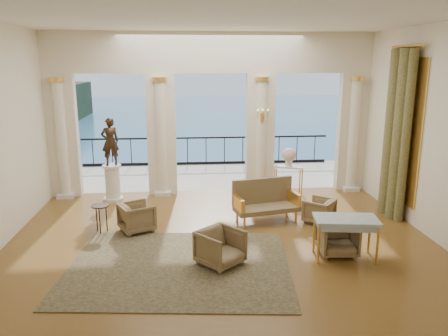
{
  "coord_description": "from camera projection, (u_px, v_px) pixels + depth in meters",
  "views": [
    {
      "loc": [
        -0.68,
        -8.4,
        3.71
      ],
      "look_at": [
        0.09,
        0.6,
        1.5
      ],
      "focal_mm": 35.0,
      "sensor_mm": 36.0,
      "label": 1
    }
  ],
  "objects": [
    {
      "name": "floor",
      "position": [
        222.0,
        245.0,
        9.07
      ],
      "size": [
        9.0,
        9.0,
        0.0
      ],
      "primitive_type": "plane",
      "color": "#45260D",
      "rests_on": "ground"
    },
    {
      "name": "room_walls",
      "position": [
        228.0,
        113.0,
        7.3
      ],
      "size": [
        9.0,
        9.0,
        9.0
      ],
      "color": "white",
      "rests_on": "ground"
    },
    {
      "name": "arcade",
      "position": [
        211.0,
        103.0,
        12.15
      ],
      "size": [
        9.0,
        0.56,
        4.5
      ],
      "color": "beige",
      "rests_on": "ground"
    },
    {
      "name": "terrace",
      "position": [
        208.0,
        176.0,
        14.69
      ],
      "size": [
        10.0,
        3.6,
        0.1
      ],
      "primitive_type": "cube",
      "color": "#ADA48F",
      "rests_on": "ground"
    },
    {
      "name": "balustrade",
      "position": [
        206.0,
        153.0,
        16.13
      ],
      "size": [
        9.0,
        0.06,
        1.03
      ],
      "color": "black",
      "rests_on": "terrace"
    },
    {
      "name": "palm_tree",
      "position": [
        266.0,
        50.0,
        14.65
      ],
      "size": [
        2.0,
        2.0,
        4.5
      ],
      "color": "#4C3823",
      "rests_on": "terrace"
    },
    {
      "name": "headland",
      "position": [
        16.0,
        102.0,
        75.06
      ],
      "size": [
        22.0,
        18.0,
        6.0
      ],
      "primitive_type": "cube",
      "color": "black",
      "rests_on": "sea"
    },
    {
      "name": "sea",
      "position": [
        191.0,
        125.0,
        68.57
      ],
      "size": [
        160.0,
        160.0,
        0.0
      ],
      "primitive_type": "plane",
      "color": "#215F89",
      "rests_on": "ground"
    },
    {
      "name": "curtain",
      "position": [
        396.0,
        135.0,
        10.39
      ],
      "size": [
        0.33,
        1.4,
        4.09
      ],
      "color": "#4B4925",
      "rests_on": "ground"
    },
    {
      "name": "window_frame",
      "position": [
        404.0,
        131.0,
        10.39
      ],
      "size": [
        0.04,
        1.6,
        3.4
      ],
      "primitive_type": "cube",
      "color": "#EDB34E",
      "rests_on": "room_walls"
    },
    {
      "name": "wall_sconce",
      "position": [
        262.0,
        117.0,
        12.05
      ],
      "size": [
        0.3,
        0.11,
        0.33
      ],
      "color": "#EDB34E",
      "rests_on": "arcade"
    },
    {
      "name": "rug",
      "position": [
        179.0,
        266.0,
        8.12
      ],
      "size": [
        4.38,
        3.57,
        0.02
      ],
      "primitive_type": "cube",
      "rotation": [
        0.0,
        0.0,
        -0.1
      ],
      "color": "#2A2D18",
      "rests_on": "ground"
    },
    {
      "name": "armchair_a",
      "position": [
        220.0,
        246.0,
        8.11
      ],
      "size": [
        1.0,
        0.99,
        0.75
      ],
      "primitive_type": "imported",
      "rotation": [
        0.0,
        0.0,
        0.72
      ],
      "color": "#453920",
      "rests_on": "ground"
    },
    {
      "name": "armchair_b",
      "position": [
        338.0,
        237.0,
        8.55
      ],
      "size": [
        0.74,
        0.7,
        0.73
      ],
      "primitive_type": "imported",
      "rotation": [
        0.0,
        0.0,
        -0.04
      ],
      "color": "#453920",
      "rests_on": "ground"
    },
    {
      "name": "armchair_c",
      "position": [
        319.0,
        209.0,
        10.28
      ],
      "size": [
        0.85,
        0.85,
        0.64
      ],
      "primitive_type": "imported",
      "rotation": [
        0.0,
        0.0,
        -2.27
      ],
      "color": "#453920",
      "rests_on": "ground"
    },
    {
      "name": "armchair_d",
      "position": [
        137.0,
        216.0,
        9.75
      ],
      "size": [
        0.89,
        0.91,
        0.71
      ],
      "primitive_type": "imported",
      "rotation": [
        0.0,
        0.0,
        2.03
      ],
      "color": "#453920",
      "rests_on": "ground"
    },
    {
      "name": "settee",
      "position": [
        265.0,
        201.0,
        10.36
      ],
      "size": [
        1.62,
        0.96,
        1.0
      ],
      "rotation": [
        0.0,
        0.0,
        0.22
      ],
      "color": "#453920",
      "rests_on": "ground"
    },
    {
      "name": "game_table",
      "position": [
        346.0,
        222.0,
        8.3
      ],
      "size": [
        1.27,
        0.8,
        0.82
      ],
      "rotation": [
        0.0,
        0.0,
        -0.13
      ],
      "color": "#99B1BE",
      "rests_on": "ground"
    },
    {
      "name": "pedestal",
      "position": [
        113.0,
        183.0,
        11.92
      ],
      "size": [
        0.54,
        0.54,
        0.99
      ],
      "color": "silver",
      "rests_on": "ground"
    },
    {
      "name": "statue",
      "position": [
        110.0,
        142.0,
        11.65
      ],
      "size": [
        0.55,
        0.46,
        1.28
      ],
      "primitive_type": "imported",
      "rotation": [
        0.0,
        0.0,
        3.51
      ],
      "color": "#312216",
      "rests_on": "pedestal"
    },
    {
      "name": "console_table",
      "position": [
        289.0,
        171.0,
        12.53
      ],
      "size": [
        0.9,
        0.61,
        0.8
      ],
      "rotation": [
        0.0,
        0.0,
        -0.37
      ],
      "color": "silver",
      "rests_on": "ground"
    },
    {
      "name": "urn",
      "position": [
        289.0,
        156.0,
        12.42
      ],
      "size": [
        0.4,
        0.4,
        0.52
      ],
      "color": "silver",
      "rests_on": "console_table"
    },
    {
      "name": "side_table",
      "position": [
        100.0,
        209.0,
        9.62
      ],
      "size": [
        0.39,
        0.39,
        0.64
      ],
      "color": "black",
      "rests_on": "ground"
    }
  ]
}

